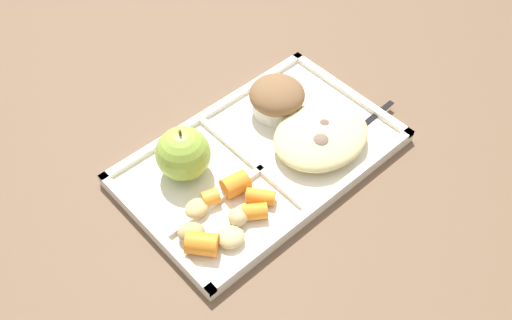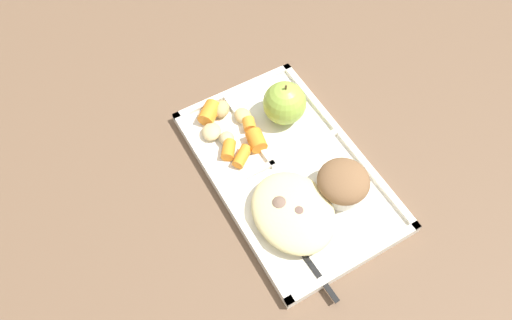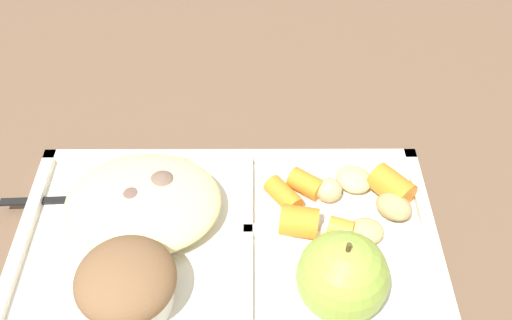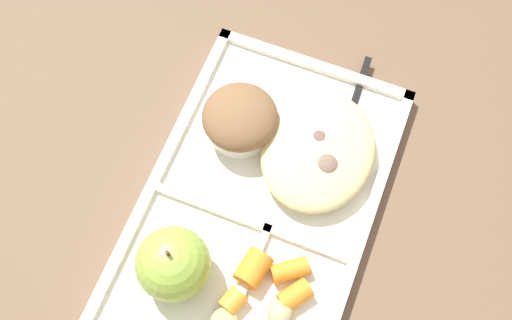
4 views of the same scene
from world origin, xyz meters
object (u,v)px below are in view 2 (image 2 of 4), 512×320
Objects in this scene: green_apple at (285,103)px; bran_muffin at (343,183)px; lunch_tray at (287,170)px; plastic_fork at (299,248)px.

green_apple is 0.17m from bran_muffin.
bran_muffin is at bearing 32.59° from lunch_tray.
plastic_fork is at bearing -66.33° from bran_muffin.
bran_muffin is at bearing 113.67° from plastic_fork.
lunch_tray is 4.66× the size of bran_muffin.
green_apple is 0.24m from plastic_fork.
lunch_tray is 0.11m from green_apple.
green_apple is 1.00× the size of bran_muffin.
green_apple is at bearing 151.76° from lunch_tray.
plastic_fork is (0.05, -0.10, -0.02)m from bran_muffin.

